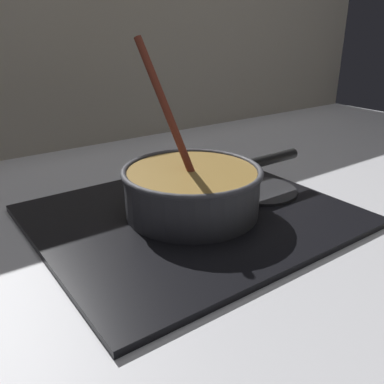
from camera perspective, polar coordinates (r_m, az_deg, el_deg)
The scene contains 6 objects.
ground at distance 0.70m, azimuth 12.55°, elevation -9.55°, with size 2.40×1.60×0.04m, color #B7B7BC.
backsplash_wall at distance 1.26m, azimuth -15.14°, elevation 18.50°, with size 2.40×0.02×0.55m, color #B2A893.
hob_plate at distance 0.78m, azimuth 0.00°, elevation -3.23°, with size 0.56×0.48×0.01m, color black.
burner_ring at distance 0.78m, azimuth 0.00°, elevation -2.57°, with size 0.20×0.20×0.01m, color #592D0C.
spare_burner at distance 0.89m, azimuth 9.30°, elevation 0.24°, with size 0.16×0.16×0.01m, color #262628.
cooking_pan at distance 0.76m, azimuth 0.07°, elevation 0.42°, with size 0.41×0.26×0.31m.
Camera 1 is at (-0.46, -0.38, 0.35)m, focal length 38.41 mm.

